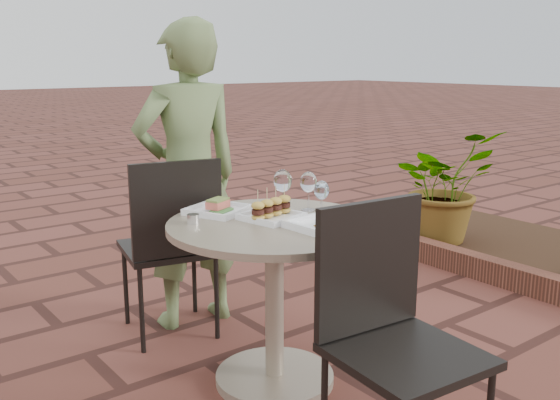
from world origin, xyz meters
TOP-DOWN VIEW (x-y plane):
  - ground at (0.00, 0.00)m, footprint 60.00×60.00m
  - cafe_table at (-0.27, 0.08)m, footprint 0.90×0.90m
  - chair_far at (-0.40, 0.74)m, footprint 0.53×0.53m
  - chair_near at (-0.32, -0.61)m, footprint 0.48×0.48m
  - diner at (-0.22, 0.88)m, footprint 0.62×0.44m
  - plate_salmon at (-0.37, 0.36)m, footprint 0.31×0.31m
  - plate_sliders at (-0.26, 0.12)m, footprint 0.26×0.26m
  - plate_tuna at (-0.17, -0.13)m, footprint 0.27×0.27m
  - wine_glass_right at (-0.05, 0.04)m, footprint 0.07×0.07m
  - wine_glass_mid at (-0.13, 0.20)m, footprint 0.08×0.08m
  - wine_glass_far at (-0.03, 0.15)m, footprint 0.08×0.08m
  - steel_ramekin at (-0.55, 0.27)m, footprint 0.06×0.06m
  - cutlery_set at (0.03, -0.18)m, footprint 0.14×0.20m
  - planter_curb at (1.60, 0.30)m, footprint 0.12×3.00m
  - mulch_bed at (2.30, 0.30)m, footprint 1.30×3.00m
  - potted_plant_a at (1.94, 0.91)m, footprint 0.83×0.74m

SIDE VIEW (x-z plane):
  - ground at x=0.00m, z-range 0.00..0.00m
  - mulch_bed at x=2.30m, z-range 0.00..0.06m
  - planter_curb at x=1.60m, z-range 0.00..0.15m
  - potted_plant_a at x=1.94m, z-range 0.06..0.90m
  - cafe_table at x=-0.27m, z-range 0.12..0.85m
  - chair_far at x=-0.40m, z-range 0.08..1.01m
  - chair_near at x=-0.32m, z-range 0.08..1.01m
  - cutlery_set at x=0.03m, z-range 0.73..0.73m
  - plate_tuna at x=-0.17m, z-range 0.73..0.76m
  - plate_salmon at x=-0.37m, z-range 0.72..0.78m
  - steel_ramekin at x=-0.55m, z-range 0.73..0.77m
  - plate_sliders at x=-0.26m, z-range 0.69..0.83m
  - diner at x=-0.22m, z-range 0.00..1.60m
  - wine_glass_right at x=-0.05m, z-range 0.76..0.92m
  - wine_glass_far at x=-0.03m, z-range 0.77..0.94m
  - wine_glass_mid at x=-0.13m, z-range 0.77..0.96m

